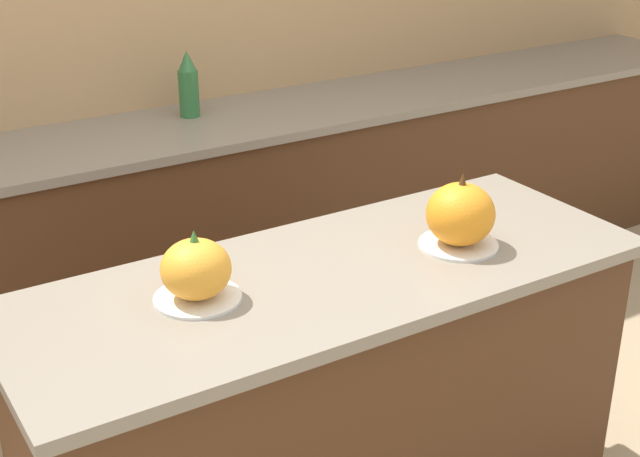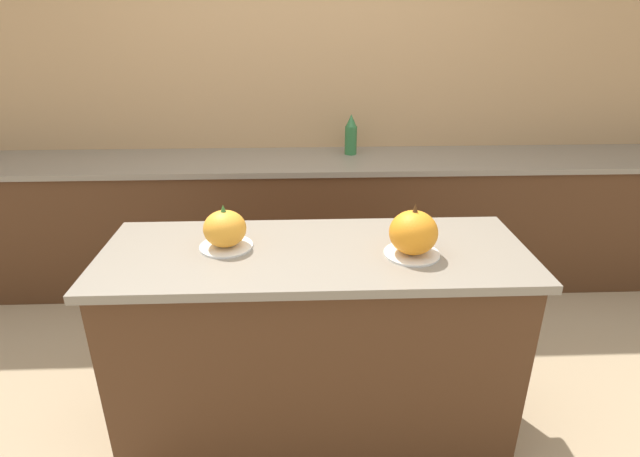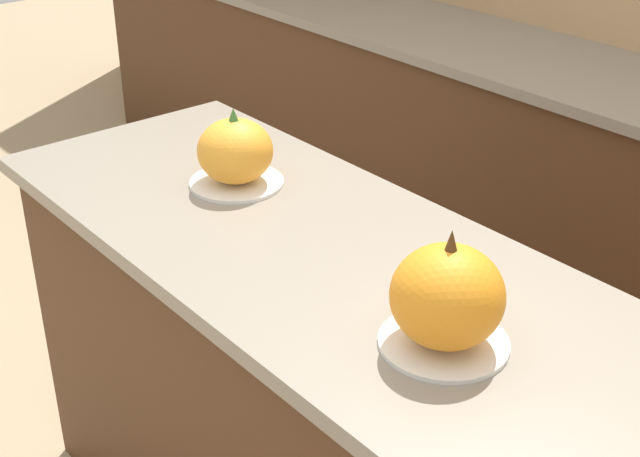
{
  "view_description": "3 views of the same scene",
  "coord_description": "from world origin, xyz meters",
  "views": [
    {
      "loc": [
        -1.09,
        -1.7,
        1.92
      ],
      "look_at": [
        -0.02,
        0.02,
        1.02
      ],
      "focal_mm": 50.0,
      "sensor_mm": 36.0,
      "label": 1
    },
    {
      "loc": [
        -0.05,
        -1.76,
        1.77
      ],
      "look_at": [
        0.02,
        -0.01,
        1.0
      ],
      "focal_mm": 28.0,
      "sensor_mm": 36.0,
      "label": 2
    },
    {
      "loc": [
        1.16,
        -0.97,
        1.75
      ],
      "look_at": [
        -0.0,
        -0.0,
        0.95
      ],
      "focal_mm": 50.0,
      "sensor_mm": 36.0,
      "label": 3
    }
  ],
  "objects": [
    {
      "name": "bottle_tall",
      "position": [
        0.29,
        1.5,
        1.01
      ],
      "size": [
        0.08,
        0.08,
        0.26
      ],
      "color": "#2D6B38",
      "rests_on": "back_counter"
    },
    {
      "name": "ground_plane",
      "position": [
        0.0,
        0.0,
        0.0
      ],
      "size": [
        12.0,
        12.0,
        0.0
      ],
      "primitive_type": "plane",
      "color": "tan"
    },
    {
      "name": "pumpkin_cake_right",
      "position": [
        0.37,
        -0.05,
        0.99
      ],
      "size": [
        0.21,
        0.21,
        0.21
      ],
      "color": "white",
      "rests_on": "kitchen_island"
    },
    {
      "name": "kitchen_island",
      "position": [
        0.0,
        0.0,
        0.46
      ],
      "size": [
        1.68,
        0.63,
        0.91
      ],
      "color": "#4C2D19",
      "rests_on": "ground_plane"
    },
    {
      "name": "wall_back",
      "position": [
        0.0,
        1.72,
        1.25
      ],
      "size": [
        8.0,
        0.06,
        2.5
      ],
      "color": "tan",
      "rests_on": "ground_plane"
    },
    {
      "name": "pumpkin_cake_left",
      "position": [
        -0.35,
        0.04,
        0.98
      ],
      "size": [
        0.21,
        0.21,
        0.18
      ],
      "color": "white",
      "rests_on": "kitchen_island"
    },
    {
      "name": "back_counter",
      "position": [
        0.0,
        1.39,
        0.44
      ],
      "size": [
        6.0,
        0.6,
        0.88
      ],
      "color": "#4C2D19",
      "rests_on": "ground_plane"
    }
  ]
}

